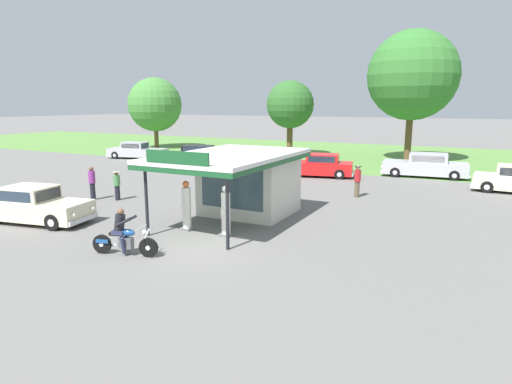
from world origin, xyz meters
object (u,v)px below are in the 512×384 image
parked_car_back_row_centre (137,151)px  bystander_leaning_by_kiosk (357,180)px  gas_pump_offside (226,213)px  bystander_chatting_near_pumps (117,185)px  motorcycle_with_rider (123,236)px  gas_pump_nearside (187,208)px  bystander_standing_back_lot (92,182)px  featured_classic_sedan (34,206)px  parked_car_second_row_spare (425,166)px  parked_car_back_row_centre_right (317,166)px  parked_car_back_row_far_right (200,156)px

parked_car_back_row_centre → bystander_leaning_by_kiosk: 23.35m
gas_pump_offside → bystander_chatting_near_pumps: 8.68m
parked_car_back_row_centre → bystander_leaning_by_kiosk: (22.08, -7.59, 0.25)m
gas_pump_offside → motorcycle_with_rider: 3.85m
gas_pump_nearside → parked_car_back_row_centre: (-17.69, 16.75, -0.24)m
gas_pump_nearside → parked_car_back_row_centre: bearing=136.6°
bystander_leaning_by_kiosk → bystander_standing_back_lot: 13.83m
bystander_leaning_by_kiosk → motorcycle_with_rider: bearing=-109.8°
motorcycle_with_rider → featured_classic_sedan: motorcycle_with_rider is taller
motorcycle_with_rider → parked_car_back_row_centre: size_ratio=0.39×
gas_pump_nearside → gas_pump_offside: bearing=-0.0°
parked_car_back_row_centre → bystander_chatting_near_pumps: 17.93m
gas_pump_offside → featured_classic_sedan: bearing=-166.6°
parked_car_back_row_centre → parked_car_second_row_spare: (24.51, 1.00, 0.08)m
parked_car_back_row_centre → bystander_standing_back_lot: (10.07, -14.46, 0.26)m
bystander_standing_back_lot → bystander_leaning_by_kiosk: bearing=29.8°
featured_classic_sedan → bystander_chatting_near_pumps: featured_classic_sedan is taller
motorcycle_with_rider → bystander_chatting_near_pumps: bearing=135.8°
bystander_leaning_by_kiosk → gas_pump_offside: bearing=-105.8°
parked_car_back_row_centre_right → motorcycle_with_rider: bearing=-90.9°
featured_classic_sedan → parked_car_back_row_centre_right: parked_car_back_row_centre_right is taller
motorcycle_with_rider → bystander_standing_back_lot: (-7.52, 5.63, 0.27)m
parked_car_back_row_centre_right → bystander_chatting_near_pumps: bearing=-119.2°
featured_classic_sedan → parked_car_back_row_centre: size_ratio=0.87×
parked_car_back_row_centre → parked_car_back_row_far_right: 7.57m
motorcycle_with_rider → bystander_leaning_by_kiosk: bearing=70.2°
gas_pump_nearside → parked_car_second_row_spare: 19.02m
motorcycle_with_rider → parked_car_second_row_spare: (6.92, 21.09, 0.09)m
bystander_chatting_near_pumps → gas_pump_offside: bearing=-18.9°
parked_car_back_row_far_right → bystander_standing_back_lot: (2.57, -13.46, 0.20)m
featured_classic_sedan → parked_car_back_row_centre: (-11.32, 18.70, -0.03)m
motorcycle_with_rider → parked_car_second_row_spare: 22.20m
parked_car_back_row_far_right → gas_pump_nearside: bearing=-57.1°
bystander_chatting_near_pumps → parked_car_second_row_spare: bearing=48.5°
bystander_standing_back_lot → gas_pump_offside: bearing=-13.7°
gas_pump_offside → parked_car_back_row_far_right: 19.79m
gas_pump_nearside → bystander_standing_back_lot: gas_pump_nearside is taller
bystander_standing_back_lot → bystander_chatting_near_pumps: bearing=23.5°
gas_pump_offside → parked_car_second_row_spare: 18.45m
parked_car_back_row_centre → bystander_standing_back_lot: bearing=-55.1°
motorcycle_with_rider → featured_classic_sedan: size_ratio=0.45×
parked_car_second_row_spare → bystander_leaning_by_kiosk: (-2.43, -8.60, 0.16)m
parked_car_back_row_far_right → bystander_chatting_near_pumps: size_ratio=3.90×
gas_pump_offside → parked_car_back_row_centre_right: bearing=96.2°
gas_pump_nearside → bystander_standing_back_lot: bearing=163.3°
featured_classic_sedan → bystander_standing_back_lot: bearing=106.3°
bystander_leaning_by_kiosk → bystander_chatting_near_pumps: bystander_leaning_by_kiosk is taller
motorcycle_with_rider → parked_car_back_row_centre_right: bearing=89.1°
featured_classic_sedan → bystander_standing_back_lot: size_ratio=2.89×
motorcycle_with_rider → parked_car_back_row_centre: (-17.59, 20.09, 0.01)m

